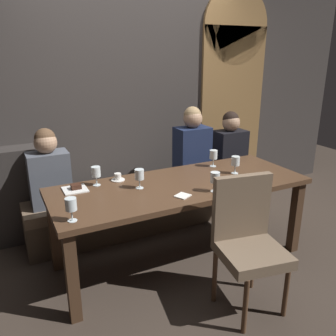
% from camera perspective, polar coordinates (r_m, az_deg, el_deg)
% --- Properties ---
extents(ground, '(9.00, 9.00, 0.00)m').
position_cam_1_polar(ground, '(3.34, 1.95, -14.45)').
color(ground, '#382D26').
extents(back_wall_tiled, '(6.00, 0.12, 3.00)m').
position_cam_1_polar(back_wall_tiled, '(3.93, -6.59, 13.78)').
color(back_wall_tiled, '#383330').
rests_on(back_wall_tiled, ground).
extents(arched_door, '(0.90, 0.05, 2.55)m').
position_cam_1_polar(arched_door, '(4.53, 10.43, 12.49)').
color(arched_door, olive).
rests_on(arched_door, ground).
extents(dining_table, '(2.20, 0.84, 0.74)m').
position_cam_1_polar(dining_table, '(3.03, 2.08, -4.04)').
color(dining_table, '#412B1C').
rests_on(dining_table, ground).
extents(banquette_bench, '(2.50, 0.44, 0.45)m').
position_cam_1_polar(banquette_bench, '(3.78, -3.12, -6.35)').
color(banquette_bench, '#4A3C2E').
rests_on(banquette_bench, ground).
extents(chair_near_side, '(0.51, 0.51, 0.98)m').
position_cam_1_polar(chair_near_side, '(2.61, 12.78, -10.69)').
color(chair_near_side, '#4C3321').
rests_on(chair_near_side, ground).
extents(diner_redhead, '(0.36, 0.24, 0.72)m').
position_cam_1_polar(diner_redhead, '(3.35, -18.85, -0.30)').
color(diner_redhead, '#4C515B').
rests_on(diner_redhead, banquette_bench).
extents(diner_bearded, '(0.36, 0.24, 0.82)m').
position_cam_1_polar(diner_bearded, '(3.78, 3.95, 3.46)').
color(diner_bearded, '#192342').
rests_on(diner_bearded, banquette_bench).
extents(diner_far_end, '(0.36, 0.24, 0.73)m').
position_cam_1_polar(diner_far_end, '(4.09, 10.01, 3.72)').
color(diner_far_end, black).
rests_on(diner_far_end, banquette_bench).
extents(wine_glass_far_left, '(0.08, 0.08, 0.16)m').
position_cam_1_polar(wine_glass_far_left, '(2.81, 7.66, -1.68)').
color(wine_glass_far_left, silver).
rests_on(wine_glass_far_left, dining_table).
extents(wine_glass_far_right, '(0.08, 0.08, 0.16)m').
position_cam_1_polar(wine_glass_far_right, '(2.86, -4.69, -1.19)').
color(wine_glass_far_right, silver).
rests_on(wine_glass_far_right, dining_table).
extents(wine_glass_end_left, '(0.08, 0.08, 0.16)m').
position_cam_1_polar(wine_glass_end_left, '(2.97, -11.64, -0.67)').
color(wine_glass_end_left, silver).
rests_on(wine_glass_end_left, dining_table).
extents(wine_glass_end_right, '(0.08, 0.08, 0.16)m').
position_cam_1_polar(wine_glass_end_right, '(3.43, 7.40, 2.05)').
color(wine_glass_end_right, silver).
rests_on(wine_glass_end_right, dining_table).
extents(wine_glass_near_right, '(0.08, 0.08, 0.16)m').
position_cam_1_polar(wine_glass_near_right, '(3.26, 10.97, 1.05)').
color(wine_glass_near_right, silver).
rests_on(wine_glass_near_right, dining_table).
extents(wine_glass_near_left, '(0.08, 0.08, 0.16)m').
position_cam_1_polar(wine_glass_near_left, '(2.39, -15.50, -5.89)').
color(wine_glass_near_left, silver).
rests_on(wine_glass_near_left, dining_table).
extents(espresso_cup, '(0.12, 0.12, 0.06)m').
position_cam_1_polar(espresso_cup, '(3.09, -8.16, -1.54)').
color(espresso_cup, white).
rests_on(espresso_cup, dining_table).
extents(dessert_plate, '(0.19, 0.19, 0.05)m').
position_cam_1_polar(dessert_plate, '(2.95, -14.83, -3.22)').
color(dessert_plate, white).
rests_on(dessert_plate, dining_table).
extents(folded_napkin, '(0.14, 0.14, 0.01)m').
position_cam_1_polar(folded_napkin, '(2.74, 2.39, -4.54)').
color(folded_napkin, silver).
rests_on(folded_napkin, dining_table).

